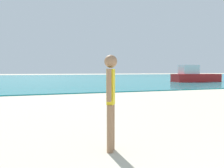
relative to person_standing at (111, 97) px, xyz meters
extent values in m
cube|color=teal|center=(1.86, 39.19, -0.84)|extent=(160.00, 60.00, 0.06)
cylinder|color=#936B4C|center=(0.03, 0.06, -0.49)|extent=(0.10, 0.10, 0.75)
cylinder|color=#936B4C|center=(-0.03, -0.06, -0.49)|extent=(0.10, 0.10, 0.75)
cube|color=yellow|center=(0.00, 0.00, 0.16)|extent=(0.18, 0.20, 0.56)
sphere|color=#936B4C|center=(0.00, 0.00, 0.56)|extent=(0.20, 0.20, 0.20)
cylinder|color=#936B4C|center=(0.07, 0.12, 0.19)|extent=(0.07, 0.07, 0.50)
cylinder|color=#936B4C|center=(-0.07, -0.12, 0.19)|extent=(0.07, 0.07, 0.50)
cube|color=red|center=(16.27, 17.66, -0.37)|extent=(5.52, 1.96, 0.87)
cube|color=silver|center=(15.29, 17.70, 0.56)|extent=(2.01, 1.30, 0.98)
camera|label=1|loc=(-1.18, -3.39, 0.41)|focal=36.85mm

